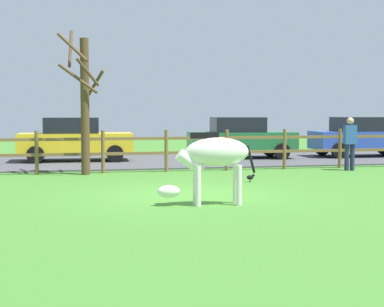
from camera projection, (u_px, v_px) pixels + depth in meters
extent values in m
plane|color=#3D7528|center=(189.00, 195.00, 12.74)|extent=(60.00, 60.00, 0.00)
cube|color=#47474C|center=(137.00, 160.00, 21.80)|extent=(28.00, 7.40, 0.05)
cylinder|color=brown|center=(37.00, 153.00, 16.83)|extent=(0.11, 0.11, 1.27)
cylinder|color=brown|center=(103.00, 152.00, 17.24)|extent=(0.11, 0.11, 1.27)
cylinder|color=brown|center=(166.00, 151.00, 17.64)|extent=(0.11, 0.11, 1.27)
cylinder|color=brown|center=(227.00, 150.00, 18.05)|extent=(0.11, 0.11, 1.27)
cylinder|color=brown|center=(285.00, 149.00, 18.46)|extent=(0.11, 0.11, 1.27)
cylinder|color=brown|center=(340.00, 148.00, 18.87)|extent=(0.11, 0.11, 1.27)
cube|color=brown|center=(135.00, 153.00, 17.45)|extent=(20.85, 0.06, 0.09)
cube|color=brown|center=(135.00, 139.00, 17.41)|extent=(20.85, 0.06, 0.09)
cylinder|color=#513A23|center=(85.00, 107.00, 16.72)|extent=(0.25, 0.25, 3.90)
cylinder|color=#513A23|center=(72.00, 47.00, 16.16)|extent=(0.86, 0.77, 0.86)
cylinder|color=#513A23|center=(88.00, 72.00, 16.38)|extent=(0.69, 0.26, 0.79)
cylinder|color=#513A23|center=(78.00, 79.00, 16.13)|extent=(1.09, 0.50, 0.85)
cylinder|color=#513A23|center=(95.00, 85.00, 16.96)|extent=(0.57, 0.68, 0.85)
cylinder|color=#513A23|center=(70.00, 49.00, 16.56)|extent=(0.18, 0.84, 1.13)
ellipsoid|color=white|center=(217.00, 152.00, 11.30)|extent=(1.27, 0.56, 0.56)
cylinder|color=white|center=(198.00, 186.00, 11.15)|extent=(0.11, 0.11, 0.78)
cylinder|color=white|center=(196.00, 184.00, 11.42)|extent=(0.11, 0.11, 0.78)
cylinder|color=white|center=(239.00, 185.00, 11.27)|extent=(0.11, 0.11, 0.78)
cylinder|color=white|center=(236.00, 184.00, 11.55)|extent=(0.11, 0.11, 0.78)
cylinder|color=white|center=(190.00, 162.00, 11.23)|extent=(0.60, 0.28, 0.51)
ellipsoid|color=white|center=(169.00, 191.00, 11.21)|extent=(0.45, 0.23, 0.24)
cube|color=black|center=(205.00, 135.00, 11.24)|extent=(0.56, 0.07, 0.12)
cylinder|color=black|center=(251.00, 159.00, 11.41)|extent=(0.19, 0.06, 0.54)
cylinder|color=black|center=(250.00, 181.00, 15.11)|extent=(0.01, 0.01, 0.06)
cylinder|color=black|center=(250.00, 181.00, 15.07)|extent=(0.01, 0.01, 0.06)
ellipsoid|color=black|center=(250.00, 177.00, 15.08)|extent=(0.18, 0.10, 0.12)
sphere|color=black|center=(253.00, 175.00, 15.10)|extent=(0.07, 0.07, 0.07)
cube|color=#236B38|center=(241.00, 141.00, 22.29)|extent=(4.12, 2.02, 0.70)
cube|color=black|center=(238.00, 125.00, 22.22)|extent=(2.02, 1.71, 0.56)
cylinder|color=black|center=(270.00, 149.00, 23.33)|extent=(0.61, 0.23, 0.60)
cylinder|color=black|center=(282.00, 151.00, 21.65)|extent=(0.61, 0.23, 0.60)
cylinder|color=black|center=(203.00, 149.00, 22.97)|extent=(0.61, 0.23, 0.60)
cylinder|color=black|center=(210.00, 152.00, 21.29)|extent=(0.61, 0.23, 0.60)
cube|color=#2D4CAD|center=(363.00, 140.00, 23.17)|extent=(4.09, 1.92, 0.70)
cube|color=black|center=(360.00, 124.00, 23.10)|extent=(1.98, 1.67, 0.56)
cylinder|color=black|center=(384.00, 147.00, 24.25)|extent=(0.61, 0.21, 0.60)
cylinder|color=black|center=(322.00, 148.00, 23.81)|extent=(0.61, 0.21, 0.60)
cylinder|color=black|center=(339.00, 151.00, 22.14)|extent=(0.61, 0.21, 0.60)
cube|color=yellow|center=(76.00, 143.00, 21.02)|extent=(4.05, 1.82, 0.70)
cube|color=black|center=(71.00, 125.00, 20.94)|extent=(1.94, 1.62, 0.56)
cylinder|color=black|center=(112.00, 151.00, 22.12)|extent=(0.61, 0.20, 0.60)
cylinder|color=black|center=(115.00, 154.00, 20.46)|extent=(0.61, 0.20, 0.60)
cylinder|color=black|center=(39.00, 151.00, 21.62)|extent=(0.61, 0.20, 0.60)
cylinder|color=black|center=(35.00, 155.00, 19.96)|extent=(0.61, 0.20, 0.60)
cylinder|color=#232847|center=(347.00, 157.00, 18.03)|extent=(0.14, 0.14, 0.82)
cylinder|color=#232847|center=(352.00, 157.00, 18.05)|extent=(0.14, 0.14, 0.82)
cube|color=#2D569E|center=(350.00, 135.00, 17.99)|extent=(0.37, 0.24, 0.58)
sphere|color=tan|center=(350.00, 121.00, 17.96)|extent=(0.22, 0.22, 0.22)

